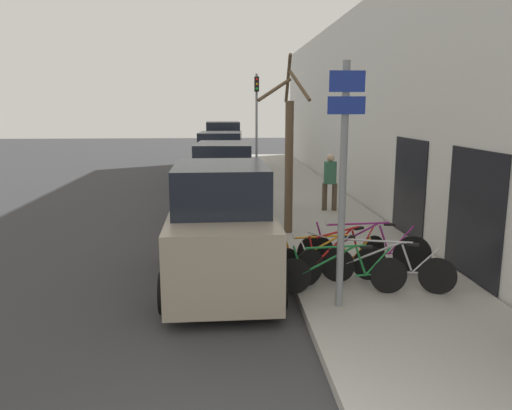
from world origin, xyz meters
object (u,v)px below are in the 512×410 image
object	(u,v)px
parked_car_1	(225,184)
traffic_light	(257,111)
bicycle_1	(386,267)
parked_car_2	(221,164)
bicycle_3	(342,257)
signpost	(343,178)
bicycle_4	(364,251)
street_tree	(289,156)
parked_car_3	(223,150)
bicycle_0	(341,272)
bicycle_2	(327,261)
pedestrian_near	(330,178)
parked_car_0	(221,230)

from	to	relation	value
parked_car_1	traffic_light	size ratio (longest dim) A/B	1.05
bicycle_1	parked_car_2	xyz separation A→B (m)	(-2.82, 11.82, 0.49)
bicycle_1	bicycle_3	distance (m)	0.85
signpost	bicycle_1	world-z (taller)	signpost
bicycle_4	parked_car_2	world-z (taller)	parked_car_2
traffic_light	street_tree	bearing A→B (deg)	-89.63
parked_car_1	parked_car_3	world-z (taller)	parked_car_3
bicycle_0	parked_car_2	xyz separation A→B (m)	(-1.99, 12.04, 0.50)
parked_car_1	traffic_light	xyz separation A→B (m)	(1.47, 7.82, 2.04)
parked_car_1	parked_car_2	size ratio (longest dim) A/B	1.11
bicycle_2	bicycle_3	bearing A→B (deg)	-61.49
parked_car_3	bicycle_3	bearing A→B (deg)	-83.71
signpost	parked_car_2	world-z (taller)	signpost
parked_car_3	pedestrian_near	bearing A→B (deg)	-74.27
pedestrian_near	traffic_light	size ratio (longest dim) A/B	0.37
signpost	parked_car_3	bearing A→B (deg)	95.63
bicycle_0	traffic_light	distance (m)	14.82
bicycle_2	signpost	bearing A→B (deg)	179.34
parked_car_3	street_tree	xyz separation A→B (m)	(1.57, -13.10, 0.92)
parked_car_0	traffic_light	size ratio (longest dim) A/B	0.95
parked_car_2	parked_car_0	bearing A→B (deg)	-86.50
bicycle_3	parked_car_3	bearing A→B (deg)	-23.66
parked_car_0	parked_car_3	bearing A→B (deg)	88.58
signpost	parked_car_1	bearing A→B (deg)	103.35
bicycle_3	parked_car_2	distance (m)	11.46
bicycle_3	parked_car_3	size ratio (longest dim) A/B	0.46
bicycle_1	bicycle_4	xyz separation A→B (m)	(-0.15, 0.81, 0.04)
bicycle_1	traffic_light	bearing A→B (deg)	29.49
bicycle_2	bicycle_4	distance (m)	0.86
parked_car_1	parked_car_3	xyz separation A→B (m)	(-0.03, 10.54, 0.13)
parked_car_0	street_tree	size ratio (longest dim) A/B	1.00
signpost	traffic_light	size ratio (longest dim) A/B	0.82
bicycle_2	parked_car_3	xyz separation A→B (m)	(-1.80, 16.66, 0.61)
bicycle_3	parked_car_1	distance (m)	6.34
bicycle_2	parked_car_0	world-z (taller)	parked_car_0
parked_car_0	parked_car_1	size ratio (longest dim) A/B	0.90
bicycle_2	bicycle_3	world-z (taller)	bicycle_3
bicycle_0	parked_car_3	world-z (taller)	parked_car_3
parked_car_1	bicycle_2	bearing A→B (deg)	-70.60
signpost	bicycle_1	distance (m)	2.04
bicycle_1	parked_car_1	size ratio (longest dim) A/B	0.44
bicycle_4	parked_car_1	world-z (taller)	parked_car_1
bicycle_0	bicycle_3	world-z (taller)	bicycle_3
parked_car_3	street_tree	bearing A→B (deg)	-84.18
signpost	bicycle_3	size ratio (longest dim) A/B	1.90
bicycle_4	parked_car_1	bearing A→B (deg)	30.08
bicycle_1	street_tree	distance (m)	4.42
signpost	parked_car_1	distance (m)	7.57
signpost	pedestrian_near	bearing A→B (deg)	79.10
bicycle_1	parked_car_1	world-z (taller)	parked_car_1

